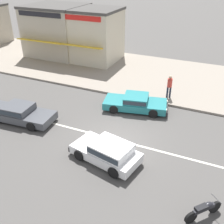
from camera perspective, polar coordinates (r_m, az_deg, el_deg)
name	(u,v)px	position (r m, az deg, el deg)	size (l,w,h in m)	color
ground_plane	(116,140)	(15.23, 0.87, -6.06)	(160.00, 160.00, 0.00)	#4C4947
lane_centre_stripe	(116,140)	(15.23, 0.87, -6.05)	(50.40, 0.14, 0.01)	silver
kerb_strip	(162,77)	(23.86, 10.73, 7.55)	(68.00, 10.00, 0.15)	gray
hatchback_white_2	(108,151)	(13.44, -0.97, -8.54)	(3.89, 2.37, 1.10)	white
sedan_dark_grey_3	(19,113)	(17.81, -19.56, -0.14)	(4.77, 2.14, 1.06)	#47494F
sedan_teal_4	(136,102)	(18.09, 5.18, 2.08)	(4.63, 2.63, 1.06)	teal
motorcycle_0	(204,210)	(11.65, 19.38, -19.42)	(1.25, 1.39, 0.80)	black
pedestrian_near_clock	(170,85)	(19.61, 12.42, 5.80)	(0.34, 0.34, 1.73)	#232838
shopfront_corner_warung	(86,34)	(27.48, -5.68, 16.55)	(6.72, 5.36, 5.01)	beige
shopfront_far_kios	(57,30)	(29.56, -11.84, 17.07)	(5.76, 6.08, 5.04)	#B2A893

